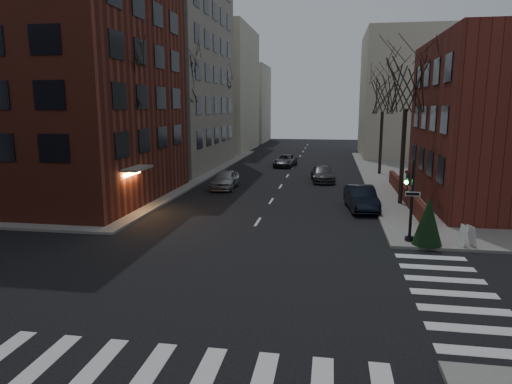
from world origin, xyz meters
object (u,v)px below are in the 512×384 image
Objects in this scene: tree_left_c at (222,94)px; tree_right_a at (407,84)px; tree_left_b at (184,79)px; car_lane_gray at (323,174)px; car_lane_silver at (225,179)px; streetlamp_near at (177,136)px; tree_left_a at (123,76)px; sandwich_board at (467,236)px; evergreen_shrub at (428,221)px; traffic_signal at (410,206)px; car_lane_far at (285,161)px; parked_sedan at (361,198)px; tree_right_b at (383,96)px; streetlamp_far at (231,126)px.

tree_right_a is (17.60, -22.00, 0.00)m from tree_left_c.
car_lane_gray is at bearing 5.76° from tree_left_b.
tree_left_c reaches higher than car_lane_silver.
streetlamp_near is at bearing -88.09° from tree_left_c.
sandwich_board is (19.30, -5.50, -7.81)m from tree_left_a.
tree_left_c reaches higher than sandwich_board.
evergreen_shrub is (5.31, -18.73, 0.61)m from car_lane_gray.
tree_left_b is 9.98m from car_lane_silver.
traffic_signal reaches higher than car_lane_far.
tree_left_a is at bearing 147.07° from sandwich_board.
streetlamp_near is at bearing 150.90° from parked_sedan.
tree_right_b reaches higher than traffic_signal.
evergreen_shrub reaches higher than car_lane_far.
traffic_signal is 7.49m from parked_sedan.
tree_left_c reaches higher than streetlamp_near.
tree_left_a is 18.05m from tree_right_a.
evergreen_shrub is at bearing -80.64° from car_lane_gray.
evergreen_shrub is (-0.09, -9.50, -6.73)m from tree_right_a.
streetlamp_far is 9.55m from car_lane_far.
sandwich_board is at bearing -44.21° from car_lane_silver.
tree_right_b reaches higher than parked_sedan.
streetlamp_near is (-17.00, 4.00, -3.79)m from tree_right_a.
tree_left_c is 11.21m from car_lane_far.
tree_left_b is 2.28× the size of car_lane_gray.
tree_left_a reaches higher than car_lane_far.
car_lane_far is at bearing 107.52° from car_lane_gray.
car_lane_silver is at bearing -75.87° from tree_left_c.
parked_sedan is (14.30, -25.83, -3.46)m from streetlamp_far.
streetlamp_far is at bearing 73.30° from tree_left_c.
parked_sedan is at bearing -66.43° from car_lane_far.
streetlamp_near is (0.60, -18.00, -3.79)m from tree_left_c.
tree_left_b is 2.40× the size of car_lane_silver.
car_lane_silver is (4.45, -17.68, -7.26)m from tree_left_c.
streetlamp_near is at bearing 127.15° from sandwich_board.
traffic_signal is 18.83m from car_lane_gray.
car_lane_gray is at bearing 31.08° from car_lane_silver.
tree_right_a is 12.14m from sandwich_board.
streetlamp_far is (0.60, 28.00, -4.23)m from tree_left_a.
car_lane_gray is 19.48m from evergreen_shrub.
car_lane_silver is at bearing 61.88° from tree_left_a.
streetlamp_far is (0.60, 2.00, -3.79)m from tree_left_c.
car_lane_far is at bearing 101.77° from parked_sedan.
traffic_signal is at bearing -38.87° from streetlamp_near.
car_lane_far is (7.27, -5.05, -3.59)m from streetlamp_far.
tree_right_b is (0.86, 23.01, 5.68)m from traffic_signal.
tree_right_a is 2.06× the size of parked_sedan.
streetlamp_near is (-17.00, -10.00, -3.35)m from tree_right_b.
evergreen_shrub reaches higher than sandwich_board.
traffic_signal is 0.41× the size of tree_right_a.
tree_right_a is 1.06× the size of tree_right_b.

